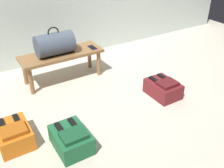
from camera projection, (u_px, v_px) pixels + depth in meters
ground_plane at (129, 107)px, 2.80m from camera, size 6.60×6.60×0.00m
bench at (62, 57)px, 3.18m from camera, size 1.00×0.36×0.36m
duffel_bag_slate at (55, 44)px, 3.06m from camera, size 0.44×0.26×0.34m
cell_phone at (92, 47)px, 3.29m from camera, size 0.07×0.14×0.01m
backpack_orange at (14, 135)px, 2.29m from camera, size 0.28×0.38×0.21m
backpack_maroon at (163, 88)px, 2.97m from camera, size 0.28×0.38×0.21m
backpack_green at (71, 139)px, 2.25m from camera, size 0.28×0.38×0.21m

